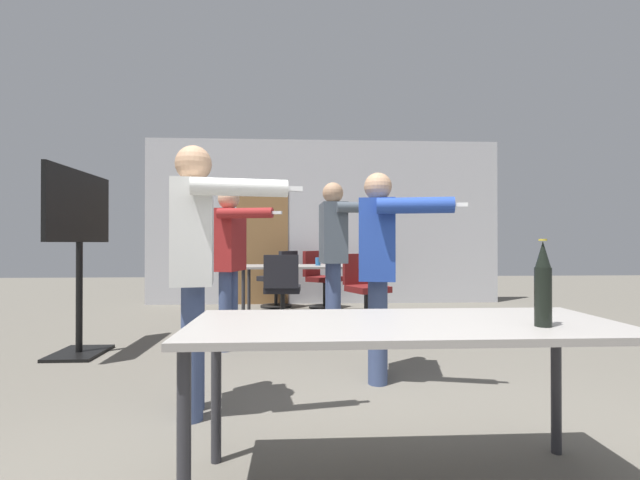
% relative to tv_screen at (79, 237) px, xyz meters
% --- Properties ---
extents(back_wall, '(6.24, 0.12, 2.89)m').
position_rel_tv_screen_xyz_m(back_wall, '(2.55, 3.36, 0.31)').
color(back_wall, '#BCBCC1').
rests_on(back_wall, ground_plane).
extents(conference_table_near, '(1.84, 0.71, 0.73)m').
position_rel_tv_screen_xyz_m(conference_table_near, '(2.56, -2.38, -0.47)').
color(conference_table_near, gray).
rests_on(conference_table_near, ground_plane).
extents(conference_table_far, '(1.95, 0.81, 0.73)m').
position_rel_tv_screen_xyz_m(conference_table_far, '(2.25, 2.15, -0.46)').
color(conference_table_far, gray).
rests_on(conference_table_far, ground_plane).
extents(tv_screen, '(0.44, 1.17, 1.76)m').
position_rel_tv_screen_xyz_m(tv_screen, '(0.00, 0.00, 0.00)').
color(tv_screen, black).
rests_on(tv_screen, ground_plane).
extents(person_near_casual, '(0.83, 0.70, 1.75)m').
position_rel_tv_screen_xyz_m(person_near_casual, '(2.51, 0.59, -0.08)').
color(person_near_casual, '#3D4C75').
rests_on(person_near_casual, ground_plane).
extents(person_left_plaid, '(0.84, 0.62, 1.68)m').
position_rel_tv_screen_xyz_m(person_left_plaid, '(1.46, -1.49, -0.11)').
color(person_left_plaid, '#3D4C75').
rests_on(person_left_plaid, ground_plane).
extents(person_center_tall, '(0.72, 0.72, 1.63)m').
position_rel_tv_screen_xyz_m(person_center_tall, '(1.41, 0.16, -0.14)').
color(person_center_tall, '#3D4C75').
rests_on(person_center_tall, ground_plane).
extents(person_right_polo, '(0.73, 0.81, 1.62)m').
position_rel_tv_screen_xyz_m(person_right_polo, '(2.74, -0.89, -0.16)').
color(person_right_polo, '#3D4C75').
rests_on(person_right_polo, ground_plane).
extents(office_chair_far_right, '(0.52, 0.56, 0.92)m').
position_rel_tv_screen_xyz_m(office_chair_far_right, '(1.89, 1.38, -0.70)').
color(office_chair_far_right, black).
rests_on(office_chair_far_right, ground_plane).
extents(office_chair_far_left, '(0.68, 0.67, 0.94)m').
position_rel_tv_screen_xyz_m(office_chair_far_left, '(2.48, 2.86, -0.69)').
color(office_chair_far_left, black).
rests_on(office_chair_far_left, ground_plane).
extents(office_chair_side_rolled, '(0.68, 0.67, 0.94)m').
position_rel_tv_screen_xyz_m(office_chair_side_rolled, '(1.79, 2.91, -0.69)').
color(office_chair_side_rolled, black).
rests_on(office_chair_side_rolled, ground_plane).
extents(office_chair_near_pushed, '(0.62, 0.66, 0.92)m').
position_rel_tv_screen_xyz_m(office_chair_near_pushed, '(2.99, 1.47, -0.70)').
color(office_chair_near_pushed, black).
rests_on(office_chair_near_pushed, ground_plane).
extents(beer_bottle, '(0.07, 0.07, 0.36)m').
position_rel_tv_screen_xyz_m(beer_bottle, '(3.09, -2.52, -0.23)').
color(beer_bottle, black).
rests_on(beer_bottle, conference_table_near).
extents(drink_cup, '(0.08, 0.08, 0.12)m').
position_rel_tv_screen_xyz_m(drink_cup, '(2.39, 2.15, -0.34)').
color(drink_cup, '#2866A3').
rests_on(drink_cup, conference_table_far).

